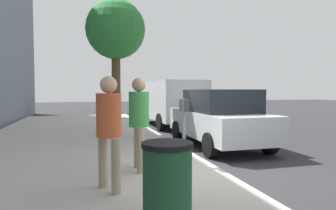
{
  "coord_description": "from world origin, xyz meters",
  "views": [
    {
      "loc": [
        -5.44,
        2.64,
        1.75
      ],
      "look_at": [
        0.71,
        0.88,
        1.42
      ],
      "focal_mm": 31.01,
      "sensor_mm": 36.0,
      "label": 1
    }
  ],
  "objects": [
    {
      "name": "pedestrian_at_meter",
      "position": [
        0.23,
        1.61,
        1.25
      ],
      "size": [
        0.55,
        0.4,
        1.84
      ],
      "rotation": [
        0.0,
        0.0,
        -1.6
      ],
      "color": "tan",
      "rests_on": "sidewalk_slab"
    },
    {
      "name": "ground_plane",
      "position": [
        0.0,
        0.0,
        0.0
      ],
      "size": [
        80.0,
        80.0,
        0.0
      ],
      "primitive_type": "plane",
      "color": "#2B2B2D",
      "rests_on": "ground"
    },
    {
      "name": "pedestrian_bystander",
      "position": [
        -0.79,
        2.28,
        1.23
      ],
      "size": [
        0.5,
        0.4,
        1.82
      ],
      "rotation": [
        0.0,
        0.0,
        -1.1
      ],
      "color": "tan",
      "rests_on": "sidewalk_slab"
    },
    {
      "name": "parked_van_far",
      "position": [
        8.27,
        -1.35,
        1.26
      ],
      "size": [
        5.28,
        2.28,
        2.18
      ],
      "color": "silver",
      "rests_on": "ground_plane"
    },
    {
      "name": "parking_meter",
      "position": [
        0.42,
        0.61,
        1.17
      ],
      "size": [
        0.36,
        0.12,
        1.41
      ],
      "color": "gray",
      "rests_on": "sidewalk_slab"
    },
    {
      "name": "street_tree",
      "position": [
        5.34,
        1.53,
        3.89
      ],
      "size": [
        2.15,
        2.15,
        4.89
      ],
      "color": "brown",
      "rests_on": "sidewalk_slab"
    },
    {
      "name": "trash_bin",
      "position": [
        -2.31,
        1.75,
        0.66
      ],
      "size": [
        0.59,
        0.59,
        1.01
      ],
      "color": "#1E4C2D",
      "rests_on": "sidewalk_slab"
    },
    {
      "name": "parked_sedan_near",
      "position": [
        2.76,
        -1.35,
        0.89
      ],
      "size": [
        4.42,
        2.01,
        1.77
      ],
      "color": "silver",
      "rests_on": "ground_plane"
    },
    {
      "name": "sidewalk_slab",
      "position": [
        0.0,
        3.0,
        0.07
      ],
      "size": [
        28.0,
        6.0,
        0.15
      ],
      "primitive_type": "cube",
      "color": "#B7B2A8",
      "rests_on": "ground_plane"
    }
  ]
}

